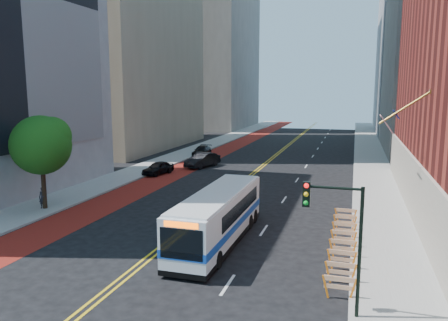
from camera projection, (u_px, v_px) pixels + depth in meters
name	position (u px, v px, depth m)	size (l,w,h in m)	color
ground	(150.00, 257.00, 22.72)	(160.00, 160.00, 0.00)	black
sidewalk_left	(170.00, 159.00, 54.47)	(4.00, 140.00, 0.15)	gray
sidewalk_right	(373.00, 169.00, 47.66)	(4.00, 140.00, 0.15)	gray
bus_lane_paint	(200.00, 161.00, 53.38)	(3.60, 140.00, 0.01)	maroon
center_line_inner	(263.00, 164.00, 51.13)	(0.14, 140.00, 0.01)	gold
center_line_outer	(266.00, 164.00, 51.03)	(0.14, 140.00, 0.01)	gold
lane_dashes	(313.00, 156.00, 57.28)	(0.14, 98.20, 0.01)	silver
construction_barriers	(343.00, 241.00, 23.12)	(1.42, 10.91, 1.00)	orange
street_tree	(42.00, 143.00, 30.84)	(4.20, 4.20, 6.70)	black
traffic_signal	(336.00, 223.00, 16.13)	(2.21, 0.34, 5.07)	black
transit_bus	(219.00, 216.00, 24.67)	(2.44, 10.84, 2.98)	silver
car_a	(158.00, 168.00, 44.87)	(1.58, 3.93, 1.34)	black
car_b	(202.00, 160.00, 49.14)	(1.69, 4.84, 1.60)	black
car_c	(202.00, 151.00, 57.60)	(1.81, 4.44, 1.29)	black
pedestrian	(43.00, 198.00, 31.42)	(0.56, 0.37, 1.55)	black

